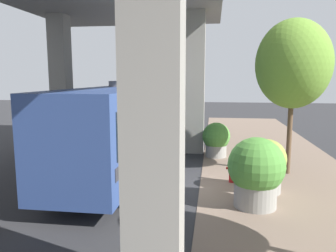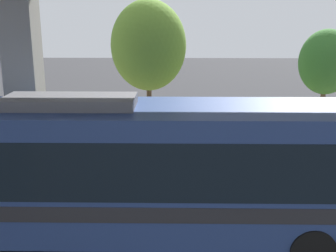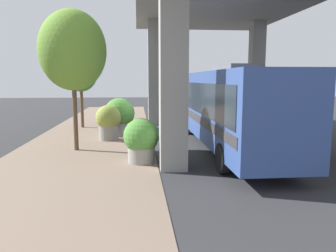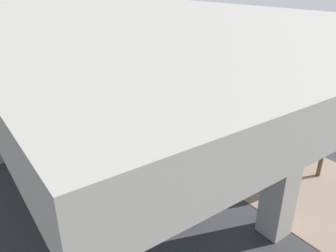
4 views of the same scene
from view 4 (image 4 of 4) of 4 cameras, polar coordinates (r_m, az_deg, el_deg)
The scene contains 10 objects.
ground_plane at distance 16.48m, azimuth 3.20°, elevation -6.27°, with size 80.00×80.00×0.00m, color #2D2D30.
sidewalk_strip at distance 18.28m, azimuth 10.59°, elevation -3.34°, with size 6.00×40.00×0.02m.
overpass at distance 12.17m, azimuth -11.47°, elevation 15.28°, with size 9.40×19.32×7.50m.
bus at distance 16.04m, azimuth -11.36°, elevation 0.21°, with size 2.57×11.79×3.60m.
fire_hydrant at distance 17.45m, azimuth 4.27°, elevation -2.58°, with size 0.40×0.19×0.97m.
planter_front at distance 16.17m, azimuth 10.71°, elevation -3.04°, with size 1.63×1.63×2.06m.
planter_middle at distance 19.85m, azimuth -3.99°, elevation 2.01°, with size 1.30×1.30×1.65m.
planter_back at distance 17.33m, azimuth 8.79°, elevation -1.37°, with size 1.26×1.26×1.78m.
street_tree_near at distance 15.44m, azimuth 26.86°, elevation 3.31°, with size 2.11×2.11×4.82m.
street_tree_far at distance 18.59m, azimuth 7.13°, elevation 11.28°, with size 2.78×2.78×5.90m.
Camera 4 is at (8.99, 10.95, 8.41)m, focal length 35.00 mm.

